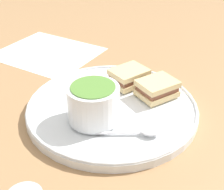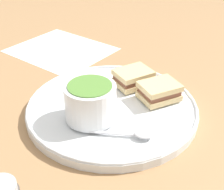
% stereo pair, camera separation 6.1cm
% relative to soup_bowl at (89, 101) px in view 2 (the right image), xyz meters
% --- Properties ---
extents(ground_plane, '(2.40, 2.40, 0.00)m').
position_rel_soup_bowl_xyz_m(ground_plane, '(0.06, -0.00, -0.06)').
color(ground_plane, '#9E754C').
extents(plate, '(0.34, 0.34, 0.02)m').
position_rel_soup_bowl_xyz_m(plate, '(0.06, -0.00, -0.04)').
color(plate, white).
rests_on(plate, ground_plane).
extents(soup_bowl, '(0.09, 0.09, 0.07)m').
position_rel_soup_bowl_xyz_m(soup_bowl, '(0.00, 0.00, 0.00)').
color(soup_bowl, white).
rests_on(soup_bowl, plate).
extents(spoon, '(0.07, 0.10, 0.01)m').
position_rel_soup_bowl_xyz_m(spoon, '(0.01, -0.10, -0.03)').
color(spoon, silver).
rests_on(spoon, plate).
extents(sandwich_half_near, '(0.09, 0.09, 0.03)m').
position_rel_soup_bowl_xyz_m(sandwich_half_near, '(0.14, -0.06, -0.02)').
color(sandwich_half_near, '#DBBC7F').
rests_on(sandwich_half_near, plate).
extents(sandwich_half_far, '(0.09, 0.08, 0.03)m').
position_rel_soup_bowl_xyz_m(sandwich_half_far, '(0.15, 0.01, -0.02)').
color(sandwich_half_far, '#DBBC7F').
rests_on(sandwich_half_far, plate).
extents(menu_sheet, '(0.23, 0.27, 0.00)m').
position_rel_soup_bowl_xyz_m(menu_sheet, '(0.20, 0.30, -0.05)').
color(menu_sheet, white).
rests_on(menu_sheet, ground_plane).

